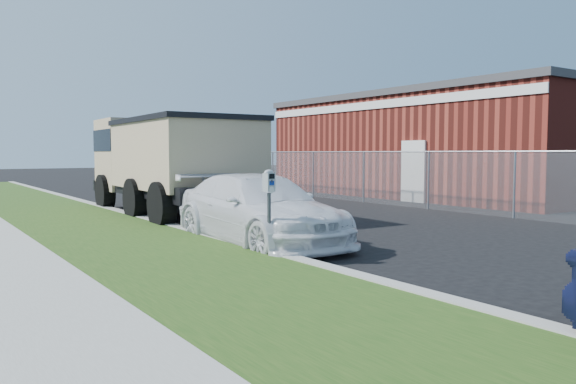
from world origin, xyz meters
TOP-DOWN VIEW (x-y plane):
  - ground at (0.00, 0.00)m, footprint 120.00×120.00m
  - streetside at (-5.57, 2.00)m, footprint 6.12×50.00m
  - chainlink_fence at (6.00, 7.00)m, footprint 0.06×30.06m
  - brick_building at (12.00, 8.00)m, footprint 9.20×14.20m
  - parking_meter at (-2.74, -0.42)m, footprint 0.21×0.17m
  - white_wagon at (-1.89, 1.29)m, footprint 1.97×4.66m
  - dump_truck at (-1.30, 7.21)m, footprint 3.06×7.23m

SIDE VIEW (x-z plane):
  - ground at x=0.00m, z-range 0.00..0.00m
  - streetside at x=-5.57m, z-range -0.01..0.14m
  - white_wagon at x=-1.89m, z-range 0.00..1.34m
  - parking_meter at x=-2.74m, z-range 0.43..1.80m
  - chainlink_fence at x=6.00m, z-range -13.74..16.26m
  - dump_truck at x=-1.30m, z-range 0.18..2.97m
  - brick_building at x=12.00m, z-range 0.04..4.21m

